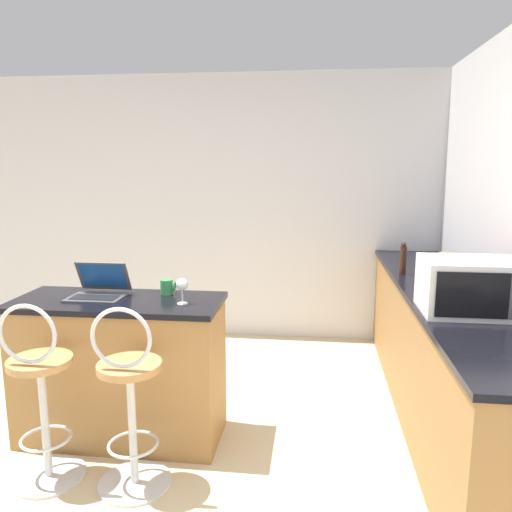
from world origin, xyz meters
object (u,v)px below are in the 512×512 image
object	(u,v)px
toaster	(450,280)
storage_jar	(446,267)
bar_stool_near	(41,397)
microwave	(470,286)
pepper_mill	(403,259)
bar_stool_far	(130,402)
mug_green	(167,287)
wine_glass_short	(182,285)
laptop	(99,288)

from	to	relation	value
toaster	storage_jar	bearing A→B (deg)	80.23
bar_stool_near	storage_jar	size ratio (longest dim) A/B	5.22
microwave	pepper_mill	bearing A→B (deg)	101.80
bar_stool_near	bar_stool_far	bearing A→B (deg)	0.00
mug_green	wine_glass_short	bearing A→B (deg)	-53.31
bar_stool_near	mug_green	distance (m)	0.96
microwave	storage_jar	bearing A→B (deg)	85.10
bar_stool_far	pepper_mill	bearing A→B (deg)	41.54
laptop	toaster	world-z (taller)	laptop
pepper_mill	mug_green	world-z (taller)	pepper_mill
bar_stool_near	laptop	distance (m)	0.74
microwave	storage_jar	xyz separation A→B (m)	(0.07, 0.82, -0.05)
microwave	mug_green	distance (m)	1.82
storage_jar	laptop	bearing A→B (deg)	-162.53
toaster	mug_green	bearing A→B (deg)	-171.89
mug_green	toaster	bearing A→B (deg)	8.11
laptop	storage_jar	distance (m)	2.40
bar_stool_far	storage_jar	world-z (taller)	storage_jar
microwave	mug_green	bearing A→B (deg)	173.77
pepper_mill	laptop	bearing A→B (deg)	-156.51
microwave	storage_jar	world-z (taller)	microwave
mug_green	storage_jar	world-z (taller)	storage_jar
wine_glass_short	pepper_mill	world-z (taller)	pepper_mill
bar_stool_near	laptop	xyz separation A→B (m)	(0.11, 0.56, 0.47)
laptop	wine_glass_short	distance (m)	0.58
mug_green	bar_stool_far	bearing A→B (deg)	-91.73
wine_glass_short	storage_jar	distance (m)	1.91
pepper_mill	wine_glass_short	bearing A→B (deg)	-145.64
bar_stool_far	storage_jar	size ratio (longest dim) A/B	5.22
laptop	bar_stool_far	bearing A→B (deg)	-54.97
wine_glass_short	pepper_mill	distance (m)	1.75
wine_glass_short	mug_green	xyz separation A→B (m)	(-0.16, 0.21, -0.07)
bar_stool_far	mug_green	distance (m)	0.81
bar_stool_far	pepper_mill	size ratio (longest dim) A/B	4.17
bar_stool_near	pepper_mill	distance (m)	2.62
bar_stool_near	wine_glass_short	xyz separation A→B (m)	(0.68, 0.45, 0.54)
storage_jar	microwave	bearing A→B (deg)	-94.90
toaster	mug_green	world-z (taller)	toaster
bar_stool_near	bar_stool_far	xyz separation A→B (m)	(0.50, 0.00, 0.00)
bar_stool_far	laptop	distance (m)	0.83
pepper_mill	storage_jar	bearing A→B (deg)	-29.59
bar_stool_near	laptop	world-z (taller)	laptop
toaster	mug_green	xyz separation A→B (m)	(-1.81, -0.26, -0.04)
laptop	pepper_mill	xyz separation A→B (m)	(2.01, 0.87, 0.06)
pepper_mill	microwave	bearing A→B (deg)	-78.20
microwave	mug_green	world-z (taller)	microwave
laptop	wine_glass_short	size ratio (longest dim) A/B	2.14
microwave	pepper_mill	world-z (taller)	microwave
bar_stool_far	mug_green	size ratio (longest dim) A/B	10.65
bar_stool_far	wine_glass_short	world-z (taller)	wine_glass_short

